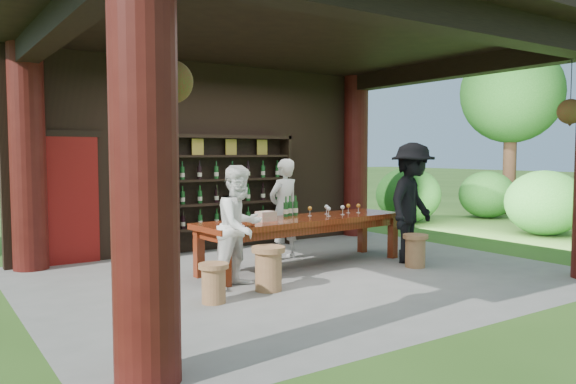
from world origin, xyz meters
TOP-DOWN VIEW (x-y plane):
  - ground at (0.00, 0.00)m, footprint 90.00×90.00m
  - pavilion at (-0.01, 0.43)m, footprint 7.50×6.00m
  - wine_shelf at (0.18, 2.45)m, footprint 2.31×0.35m
  - tasting_table at (0.31, 0.43)m, footprint 3.51×1.14m
  - stool_near_left at (-0.92, -0.52)m, footprint 0.42×0.42m
  - stool_near_right at (1.69, -0.53)m, footprint 0.38×0.38m
  - stool_far_left at (-1.74, -0.66)m, footprint 0.35×0.35m
  - host at (0.43, 1.15)m, footprint 0.66×0.50m
  - guest_woman at (-1.11, -0.14)m, footprint 0.91×0.81m
  - guest_man at (1.90, -0.25)m, footprint 1.39×1.10m
  - table_bottles at (0.26, 0.72)m, footprint 0.31×0.16m
  - table_glasses at (0.99, 0.50)m, footprint 0.98×0.33m
  - napkin_basket at (-0.40, 0.37)m, footprint 0.27×0.20m
  - shrubs at (0.75, 0.40)m, footprint 23.96×8.39m
  - trees at (3.40, 1.82)m, footprint 22.29×9.71m

SIDE VIEW (x-z plane):
  - ground at x=0.00m, z-range 0.00..0.00m
  - stool_far_left at x=-1.74m, z-range 0.01..0.47m
  - stool_near_right at x=1.69m, z-range 0.01..0.51m
  - stool_near_left at x=-0.92m, z-range 0.02..0.57m
  - shrubs at x=0.75m, z-range -0.12..1.24m
  - tasting_table at x=0.31m, z-range 0.26..1.01m
  - guest_woman at x=-1.11m, z-range 0.00..1.57m
  - host at x=0.43m, z-range 0.00..1.63m
  - napkin_basket at x=-0.40m, z-range 0.75..0.89m
  - table_glasses at x=0.99m, z-range 0.75..0.90m
  - table_bottles at x=0.26m, z-range 0.75..1.06m
  - guest_man at x=1.90m, z-range 0.00..1.88m
  - wine_shelf at x=0.18m, z-range 0.01..2.04m
  - pavilion at x=-0.01m, z-range 0.33..3.93m
  - trees at x=3.40m, z-range 0.97..5.77m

